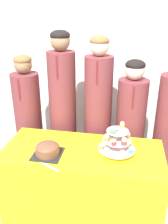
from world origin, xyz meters
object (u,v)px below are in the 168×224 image
student_0 (29,122)px  student_2 (98,118)px  round_cake (47,149)px  cake_knife (42,163)px  cupcake_stand (117,141)px  student_1 (63,114)px  student_3 (130,130)px  student_4 (168,132)px

student_0 → student_2: student_2 is taller
round_cake → cake_knife: size_ratio=0.96×
cupcake_stand → student_1: 0.81m
student_3 → student_4: student_4 is taller
cupcake_stand → student_2: (-0.23, 0.53, -0.06)m
cupcake_stand → student_1: bearing=138.9°
student_1 → student_2: (0.38, -0.00, -0.03)m
cake_knife → student_1: 0.79m
student_2 → student_3: size_ratio=1.15×
cake_knife → student_1: size_ratio=0.15×
student_1 → cake_knife: bearing=-87.1°
student_4 → cake_knife: bearing=-143.7°
cake_knife → cupcake_stand: size_ratio=0.81×
cake_knife → student_0: 0.90m
round_cake → student_0: (-0.45, 0.66, -0.10)m
student_1 → cupcake_stand: bearing=-41.1°
cake_knife → student_4: (1.07, 0.79, -0.03)m
cake_knife → student_1: bearing=119.9°
round_cake → cupcake_stand: bearing=13.3°
cake_knife → cupcake_stand: (0.57, 0.26, 0.12)m
round_cake → student_1: bearing=93.8°
round_cake → student_3: (0.68, 0.66, -0.10)m
student_2 → student_1: bearing=180.0°
round_cake → student_1: 0.67m
student_3 → round_cake: bearing=-135.7°
cupcake_stand → student_3: bearing=77.7°
round_cake → cake_knife: round_cake is taller
cake_knife → student_4: 1.33m
cake_knife → student_3: student_3 is taller
student_3 → cupcake_stand: bearing=-102.3°
student_0 → student_3: bearing=-0.0°
cake_knife → cupcake_stand: 0.63m
round_cake → student_4: bearing=31.9°
round_cake → student_2: (0.34, 0.66, 0.01)m
cake_knife → round_cake: bearing=115.0°
round_cake → student_0: bearing=124.1°
cake_knife → student_1: student_1 is taller
student_2 → student_0: bearing=-180.0°
cupcake_stand → student_2: student_2 is taller
student_4 → student_3: bearing=-180.0°
student_0 → student_2: size_ratio=0.88×
cake_knife → student_3: (0.68, 0.79, -0.05)m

